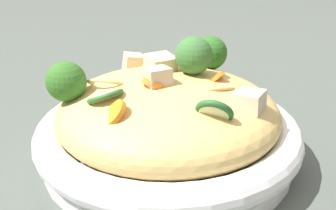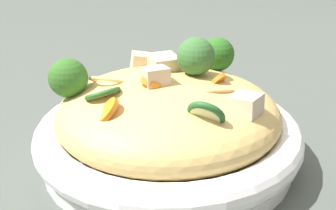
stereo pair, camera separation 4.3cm
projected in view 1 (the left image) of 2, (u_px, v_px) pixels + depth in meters
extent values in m
plane|color=#485049|center=(168.00, 155.00, 0.46)|extent=(3.00, 3.00, 0.00)
cylinder|color=white|center=(168.00, 149.00, 0.46)|extent=(0.29, 0.29, 0.02)
torus|color=white|center=(168.00, 130.00, 0.45)|extent=(0.31, 0.31, 0.03)
ellipsoid|color=tan|center=(168.00, 111.00, 0.44)|extent=(0.25, 0.25, 0.08)
torus|color=#DDBA66|center=(108.00, 84.00, 0.43)|extent=(0.06, 0.06, 0.03)
torus|color=tan|center=(138.00, 114.00, 0.38)|extent=(0.06, 0.06, 0.01)
torus|color=tan|center=(209.00, 92.00, 0.42)|extent=(0.07, 0.08, 0.03)
cone|color=#A1B97B|center=(210.00, 70.00, 0.50)|extent=(0.02, 0.02, 0.01)
sphere|color=#2A6120|center=(210.00, 53.00, 0.49)|extent=(0.06, 0.06, 0.04)
cone|color=#99BC75|center=(68.00, 101.00, 0.42)|extent=(0.03, 0.03, 0.02)
sphere|color=#316623|center=(66.00, 82.00, 0.41)|extent=(0.06, 0.06, 0.04)
cone|color=#A0BF72|center=(197.00, 68.00, 0.50)|extent=(0.02, 0.02, 0.01)
sphere|color=#306431|center=(198.00, 53.00, 0.50)|extent=(0.05, 0.05, 0.03)
cone|color=#9FBE76|center=(194.00, 76.00, 0.44)|extent=(0.03, 0.03, 0.02)
sphere|color=#376A31|center=(195.00, 56.00, 0.43)|extent=(0.06, 0.06, 0.04)
cylinder|color=orange|center=(115.00, 113.00, 0.36)|extent=(0.03, 0.03, 0.02)
cylinder|color=orange|center=(143.00, 64.00, 0.49)|extent=(0.03, 0.03, 0.02)
cylinder|color=orange|center=(154.00, 83.00, 0.40)|extent=(0.03, 0.03, 0.02)
cylinder|color=orange|center=(217.00, 79.00, 0.43)|extent=(0.02, 0.02, 0.02)
cylinder|color=orange|center=(162.00, 67.00, 0.46)|extent=(0.03, 0.03, 0.02)
cylinder|color=beige|center=(214.00, 112.00, 0.36)|extent=(0.04, 0.04, 0.03)
torus|color=#245B28|center=(214.00, 112.00, 0.36)|extent=(0.05, 0.04, 0.03)
cylinder|color=beige|center=(105.00, 96.00, 0.39)|extent=(0.04, 0.04, 0.02)
torus|color=#2B5D24|center=(105.00, 96.00, 0.39)|extent=(0.04, 0.05, 0.02)
cube|color=beige|center=(160.00, 66.00, 0.45)|extent=(0.03, 0.03, 0.03)
cube|color=beige|center=(133.00, 63.00, 0.50)|extent=(0.04, 0.04, 0.03)
cube|color=beige|center=(157.00, 79.00, 0.40)|extent=(0.03, 0.03, 0.03)
cube|color=beige|center=(250.00, 101.00, 0.38)|extent=(0.04, 0.04, 0.02)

